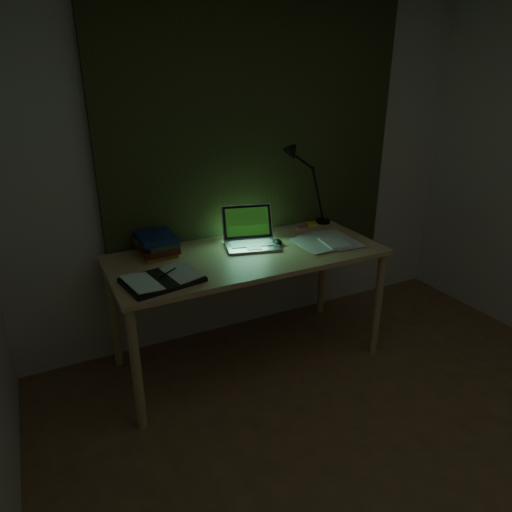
{
  "coord_description": "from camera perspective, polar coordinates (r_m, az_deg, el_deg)",
  "views": [
    {
      "loc": [
        -1.45,
        -0.92,
        1.89
      ],
      "look_at": [
        -0.29,
        1.42,
        0.82
      ],
      "focal_mm": 32.0,
      "sensor_mm": 36.0,
      "label": 1
    }
  ],
  "objects": [
    {
      "name": "sticky_pink",
      "position": [
        3.4,
        5.78,
        3.57
      ],
      "size": [
        0.08,
        0.08,
        0.01
      ],
      "primitive_type": "cube",
      "rotation": [
        0.0,
        0.0,
        -0.2
      ],
      "color": "#DD5674",
      "rests_on": "desk"
    },
    {
      "name": "laptop",
      "position": [
        2.98,
        -0.48,
        3.36
      ],
      "size": [
        0.43,
        0.46,
        0.25
      ],
      "primitive_type": null,
      "rotation": [
        0.0,
        0.0,
        -0.24
      ],
      "color": "silver",
      "rests_on": "desk"
    },
    {
      "name": "desk",
      "position": [
        3.1,
        -1.0,
        -6.47
      ],
      "size": [
        1.75,
        0.77,
        0.8
      ],
      "primitive_type": null,
      "color": "tan",
      "rests_on": "floor"
    },
    {
      "name": "mouse",
      "position": [
        3.07,
        2.72,
        1.75
      ],
      "size": [
        0.08,
        0.1,
        0.03
      ],
      "primitive_type": "ellipsoid",
      "rotation": [
        0.0,
        0.0,
        -0.23
      ],
      "color": "black",
      "rests_on": "desk"
    },
    {
      "name": "book_stack",
      "position": [
        2.94,
        -12.4,
        1.44
      ],
      "size": [
        0.24,
        0.28,
        0.14
      ],
      "primitive_type": null,
      "rotation": [
        0.0,
        0.0,
        0.09
      ],
      "color": "silver",
      "rests_on": "desk"
    },
    {
      "name": "sticky_yellow",
      "position": [
        3.49,
        6.95,
        4.01
      ],
      "size": [
        0.09,
        0.09,
        0.02
      ],
      "primitive_type": "cube",
      "rotation": [
        0.0,
        0.0,
        -0.21
      ],
      "color": "yellow",
      "rests_on": "desk"
    },
    {
      "name": "curtain",
      "position": [
        3.25,
        0.25,
        14.51
      ],
      "size": [
        2.2,
        0.06,
        2.0
      ],
      "primitive_type": "cube",
      "color": "#2D2F17",
      "rests_on": "wall_back"
    },
    {
      "name": "wall_back",
      "position": [
        3.32,
        -0.07,
        11.17
      ],
      "size": [
        3.5,
        0.0,
        2.5
      ],
      "primitive_type": "cube",
      "color": "silver",
      "rests_on": "ground"
    },
    {
      "name": "open_textbook",
      "position": [
        2.58,
        -11.62,
        -2.83
      ],
      "size": [
        0.45,
        0.36,
        0.04
      ],
      "primitive_type": null,
      "rotation": [
        0.0,
        0.0,
        0.17
      ],
      "color": "silver",
      "rests_on": "desk"
    },
    {
      "name": "loose_papers",
      "position": [
        3.1,
        8.81,
        1.61
      ],
      "size": [
        0.43,
        0.45,
        0.02
      ],
      "primitive_type": null,
      "rotation": [
        0.0,
        0.0,
        0.24
      ],
      "color": "white",
      "rests_on": "desk"
    },
    {
      "name": "desk_lamp",
      "position": [
        3.47,
        8.62,
        8.84
      ],
      "size": [
        0.46,
        0.4,
        0.6
      ],
      "primitive_type": null,
      "rotation": [
        0.0,
        0.0,
        -0.24
      ],
      "color": "black",
      "rests_on": "desk"
    }
  ]
}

